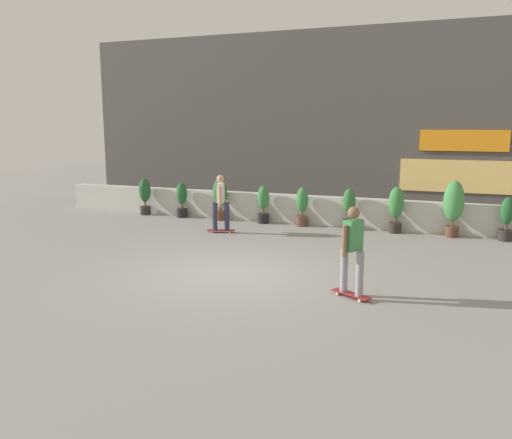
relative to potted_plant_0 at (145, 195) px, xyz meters
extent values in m
plane|color=gray|center=(5.76, -5.55, -0.70)|extent=(48.00, 48.00, 0.00)
cube|color=beige|center=(5.76, 0.45, -0.25)|extent=(18.00, 0.40, 0.90)
cube|color=#4C4947|center=(5.76, 4.45, 2.55)|extent=(20.00, 2.00, 6.50)
cube|color=orange|center=(10.28, 3.41, 1.90)|extent=(2.80, 0.08, 0.70)
cube|color=#F2CC72|center=(10.28, 3.42, 0.70)|extent=(4.00, 0.06, 1.10)
cylinder|color=#2D2823|center=(0.00, 0.00, -0.55)|extent=(0.36, 0.36, 0.30)
cylinder|color=brown|center=(0.00, 0.00, -0.33)|extent=(0.06, 0.06, 0.15)
ellipsoid|color=#235B2D|center=(0.00, 0.00, 0.16)|extent=(0.40, 0.40, 0.83)
cylinder|color=black|center=(1.47, 0.00, -0.55)|extent=(0.36, 0.36, 0.30)
cylinder|color=brown|center=(1.47, 0.00, -0.33)|extent=(0.06, 0.06, 0.15)
ellipsoid|color=#235B2D|center=(1.47, 0.00, 0.12)|extent=(0.36, 0.36, 0.74)
cylinder|color=brown|center=(2.91, 0.00, -0.55)|extent=(0.36, 0.36, 0.30)
cylinder|color=brown|center=(2.91, 0.00, -0.33)|extent=(0.06, 0.06, 0.15)
ellipsoid|color=#2D6B33|center=(2.91, 0.00, 0.22)|extent=(0.47, 0.47, 0.95)
cylinder|color=black|center=(4.43, 0.00, -0.55)|extent=(0.36, 0.36, 0.30)
cylinder|color=brown|center=(4.43, 0.00, -0.33)|extent=(0.06, 0.06, 0.15)
ellipsoid|color=#387F3D|center=(4.43, 0.00, 0.13)|extent=(0.37, 0.37, 0.76)
cylinder|color=brown|center=(5.73, 0.00, -0.55)|extent=(0.36, 0.36, 0.30)
cylinder|color=brown|center=(5.73, 0.00, -0.33)|extent=(0.06, 0.06, 0.15)
ellipsoid|color=#387F3D|center=(5.73, 0.00, 0.13)|extent=(0.37, 0.37, 0.76)
cylinder|color=black|center=(7.19, 0.00, -0.55)|extent=(0.36, 0.36, 0.30)
cylinder|color=brown|center=(7.19, 0.00, -0.33)|extent=(0.06, 0.06, 0.15)
ellipsoid|color=#2D6B33|center=(7.19, 0.00, 0.14)|extent=(0.39, 0.39, 0.79)
cylinder|color=#2D2823|center=(8.56, 0.00, -0.55)|extent=(0.36, 0.36, 0.30)
cylinder|color=brown|center=(8.56, 0.00, -0.33)|extent=(0.06, 0.06, 0.15)
ellipsoid|color=#387F3D|center=(8.56, 0.00, 0.20)|extent=(0.44, 0.44, 0.90)
cylinder|color=brown|center=(10.13, 0.00, -0.55)|extent=(0.36, 0.36, 0.30)
cylinder|color=brown|center=(10.13, 0.00, -0.33)|extent=(0.06, 0.06, 0.15)
ellipsoid|color=#428C47|center=(10.13, 0.00, 0.32)|extent=(0.56, 0.56, 1.15)
cylinder|color=#2D2823|center=(11.50, 0.00, -0.55)|extent=(0.36, 0.36, 0.30)
cylinder|color=brown|center=(11.50, 0.00, -0.33)|extent=(0.06, 0.06, 0.15)
ellipsoid|color=#235B2D|center=(11.50, 0.00, 0.12)|extent=(0.37, 0.37, 0.75)
cube|color=maroon|center=(8.51, -6.26, -0.64)|extent=(0.80, 0.55, 0.02)
cylinder|color=silver|center=(8.77, -6.31, -0.68)|extent=(0.06, 0.05, 0.06)
cylinder|color=silver|center=(8.70, -6.45, -0.68)|extent=(0.06, 0.05, 0.06)
cylinder|color=silver|center=(8.31, -6.07, -0.68)|extent=(0.06, 0.05, 0.06)
cylinder|color=silver|center=(8.24, -6.21, -0.68)|extent=(0.06, 0.05, 0.06)
cylinder|color=gray|center=(8.67, -6.34, -0.22)|extent=(0.14, 0.14, 0.82)
cylinder|color=gray|center=(8.35, -6.17, -0.22)|extent=(0.14, 0.14, 0.82)
cube|color=#3F8C4C|center=(8.51, -6.26, 0.47)|extent=(0.34, 0.41, 0.56)
sphere|color=brown|center=(8.51, -6.26, 0.88)|extent=(0.22, 0.22, 0.22)
cylinder|color=brown|center=(8.62, -6.05, 0.39)|extent=(0.09, 0.09, 0.58)
cylinder|color=brown|center=(8.40, -6.47, 0.39)|extent=(0.09, 0.09, 0.58)
cube|color=maroon|center=(3.80, -1.83, -0.64)|extent=(0.82, 0.45, 0.02)
cylinder|color=silver|center=(4.01, -1.67, -0.68)|extent=(0.06, 0.05, 0.06)
cylinder|color=silver|center=(4.07, -1.82, -0.68)|extent=(0.06, 0.05, 0.06)
cylinder|color=silver|center=(3.52, -1.84, -0.68)|extent=(0.06, 0.05, 0.06)
cylinder|color=silver|center=(3.58, -1.99, -0.68)|extent=(0.06, 0.05, 0.06)
cylinder|color=#282D4C|center=(3.97, -1.77, -0.22)|extent=(0.14, 0.14, 0.82)
cylinder|color=#282D4C|center=(3.63, -1.89, -0.22)|extent=(0.14, 0.14, 0.82)
cube|color=white|center=(3.80, -1.83, 0.47)|extent=(0.31, 0.41, 0.56)
sphere|color=tan|center=(3.80, -1.83, 0.88)|extent=(0.22, 0.22, 0.22)
cylinder|color=tan|center=(3.72, -1.61, 0.39)|extent=(0.09, 0.09, 0.58)
cylinder|color=tan|center=(3.87, -2.06, 0.39)|extent=(0.09, 0.09, 0.58)
camera|label=1|loc=(10.22, -15.46, 2.45)|focal=36.63mm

